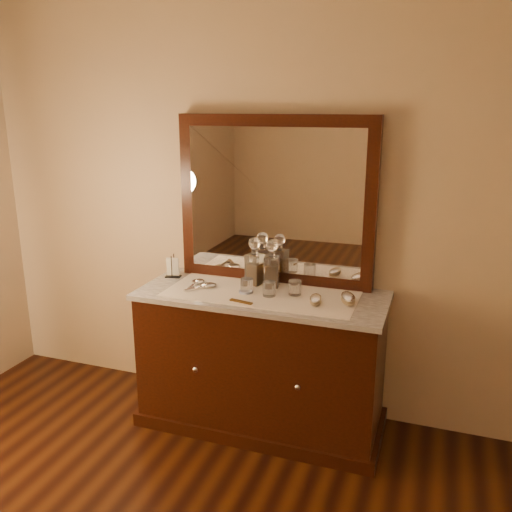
{
  "coord_description": "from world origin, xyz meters",
  "views": [
    {
      "loc": [
        0.94,
        -0.83,
        1.9
      ],
      "look_at": [
        0.0,
        1.85,
        1.1
      ],
      "focal_mm": 37.77,
      "sensor_mm": 36.0,
      "label": 1
    }
  ],
  "objects_px": {
    "decanter_left": "(255,266)",
    "brush_near": "(316,300)",
    "pin_dish": "(245,292)",
    "brush_far": "(348,298)",
    "napkin_rack": "(173,268)",
    "mirror_frame": "(275,201)",
    "dresser_cabinet": "(262,362)",
    "hand_mirror_outer": "(197,282)",
    "comb": "(241,302)",
    "hand_mirror_inner": "(205,286)",
    "decanter_right": "(272,268)"
  },
  "relations": [
    {
      "from": "mirror_frame",
      "to": "pin_dish",
      "type": "xyz_separation_m",
      "value": [
        -0.09,
        -0.28,
        -0.49
      ]
    },
    {
      "from": "napkin_rack",
      "to": "decanter_left",
      "type": "height_order",
      "value": "decanter_left"
    },
    {
      "from": "dresser_cabinet",
      "to": "hand_mirror_inner",
      "type": "height_order",
      "value": "hand_mirror_inner"
    },
    {
      "from": "brush_near",
      "to": "hand_mirror_inner",
      "type": "distance_m",
      "value": 0.68
    },
    {
      "from": "mirror_frame",
      "to": "comb",
      "type": "xyz_separation_m",
      "value": [
        -0.06,
        -0.43,
        -0.49
      ]
    },
    {
      "from": "hand_mirror_inner",
      "to": "brush_near",
      "type": "bearing_deg",
      "value": -3.56
    },
    {
      "from": "pin_dish",
      "to": "comb",
      "type": "relative_size",
      "value": 0.54
    },
    {
      "from": "napkin_rack",
      "to": "brush_far",
      "type": "relative_size",
      "value": 0.79
    },
    {
      "from": "napkin_rack",
      "to": "brush_far",
      "type": "bearing_deg",
      "value": -5.11
    },
    {
      "from": "napkin_rack",
      "to": "decanter_right",
      "type": "bearing_deg",
      "value": 1.9
    },
    {
      "from": "decanter_left",
      "to": "mirror_frame",
      "type": "bearing_deg",
      "value": 51.2
    },
    {
      "from": "comb",
      "to": "hand_mirror_outer",
      "type": "bearing_deg",
      "value": 160.54
    },
    {
      "from": "napkin_rack",
      "to": "hand_mirror_outer",
      "type": "height_order",
      "value": "napkin_rack"
    },
    {
      "from": "mirror_frame",
      "to": "hand_mirror_inner",
      "type": "xyz_separation_m",
      "value": [
        -0.35,
        -0.27,
        -0.49
      ]
    },
    {
      "from": "hand_mirror_inner",
      "to": "decanter_right",
      "type": "bearing_deg",
      "value": 22.2
    },
    {
      "from": "napkin_rack",
      "to": "hand_mirror_outer",
      "type": "bearing_deg",
      "value": -21.87
    },
    {
      "from": "mirror_frame",
      "to": "napkin_rack",
      "type": "xyz_separation_m",
      "value": [
        -0.63,
        -0.14,
        -0.44
      ]
    },
    {
      "from": "hand_mirror_outer",
      "to": "mirror_frame",
      "type": "bearing_deg",
      "value": 27.49
    },
    {
      "from": "pin_dish",
      "to": "brush_far",
      "type": "distance_m",
      "value": 0.59
    },
    {
      "from": "decanter_right",
      "to": "hand_mirror_outer",
      "type": "xyz_separation_m",
      "value": [
        -0.44,
        -0.1,
        -0.1
      ]
    },
    {
      "from": "mirror_frame",
      "to": "decanter_left",
      "type": "distance_m",
      "value": 0.41
    },
    {
      "from": "decanter_left",
      "to": "pin_dish",
      "type": "bearing_deg",
      "value": -89.22
    },
    {
      "from": "dresser_cabinet",
      "to": "comb",
      "type": "bearing_deg",
      "value": -106.24
    },
    {
      "from": "dresser_cabinet",
      "to": "comb",
      "type": "distance_m",
      "value": 0.49
    },
    {
      "from": "mirror_frame",
      "to": "napkin_rack",
      "type": "height_order",
      "value": "mirror_frame"
    },
    {
      "from": "napkin_rack",
      "to": "mirror_frame",
      "type": "bearing_deg",
      "value": 12.53
    },
    {
      "from": "brush_near",
      "to": "brush_far",
      "type": "relative_size",
      "value": 0.84
    },
    {
      "from": "comb",
      "to": "hand_mirror_outer",
      "type": "xyz_separation_m",
      "value": [
        -0.37,
        0.21,
        0.0
      ]
    },
    {
      "from": "comb",
      "to": "brush_far",
      "type": "xyz_separation_m",
      "value": [
        0.55,
        0.19,
        0.02
      ]
    },
    {
      "from": "decanter_right",
      "to": "pin_dish",
      "type": "bearing_deg",
      "value": -123.61
    },
    {
      "from": "mirror_frame",
      "to": "napkin_rack",
      "type": "bearing_deg",
      "value": -167.47
    },
    {
      "from": "hand_mirror_inner",
      "to": "pin_dish",
      "type": "bearing_deg",
      "value": -2.84
    },
    {
      "from": "mirror_frame",
      "to": "brush_near",
      "type": "distance_m",
      "value": 0.66
    },
    {
      "from": "dresser_cabinet",
      "to": "pin_dish",
      "type": "distance_m",
      "value": 0.46
    },
    {
      "from": "decanter_left",
      "to": "brush_near",
      "type": "bearing_deg",
      "value": -24.95
    },
    {
      "from": "hand_mirror_outer",
      "to": "hand_mirror_inner",
      "type": "xyz_separation_m",
      "value": [
        0.08,
        -0.05,
        0.0
      ]
    },
    {
      "from": "pin_dish",
      "to": "napkin_rack",
      "type": "xyz_separation_m",
      "value": [
        -0.54,
        0.14,
        0.05
      ]
    },
    {
      "from": "decanter_left",
      "to": "hand_mirror_inner",
      "type": "distance_m",
      "value": 0.32
    },
    {
      "from": "dresser_cabinet",
      "to": "hand_mirror_outer",
      "type": "relative_size",
      "value": 7.1
    },
    {
      "from": "mirror_frame",
      "to": "hand_mirror_outer",
      "type": "bearing_deg",
      "value": -152.51
    },
    {
      "from": "decanter_right",
      "to": "decanter_left",
      "type": "bearing_deg",
      "value": 177.19
    },
    {
      "from": "brush_far",
      "to": "pin_dish",
      "type": "bearing_deg",
      "value": -176.13
    },
    {
      "from": "comb",
      "to": "napkin_rack",
      "type": "xyz_separation_m",
      "value": [
        -0.57,
        0.29,
        0.05
      ]
    },
    {
      "from": "napkin_rack",
      "to": "decanter_left",
      "type": "distance_m",
      "value": 0.54
    },
    {
      "from": "decanter_right",
      "to": "napkin_rack",
      "type": "bearing_deg",
      "value": -178.1
    },
    {
      "from": "mirror_frame",
      "to": "decanter_left",
      "type": "height_order",
      "value": "mirror_frame"
    },
    {
      "from": "comb",
      "to": "hand_mirror_inner",
      "type": "relative_size",
      "value": 0.67
    },
    {
      "from": "mirror_frame",
      "to": "decanter_right",
      "type": "height_order",
      "value": "mirror_frame"
    },
    {
      "from": "comb",
      "to": "dresser_cabinet",
      "type": "bearing_deg",
      "value": 84.26
    },
    {
      "from": "mirror_frame",
      "to": "hand_mirror_inner",
      "type": "bearing_deg",
      "value": -142.34
    }
  ]
}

